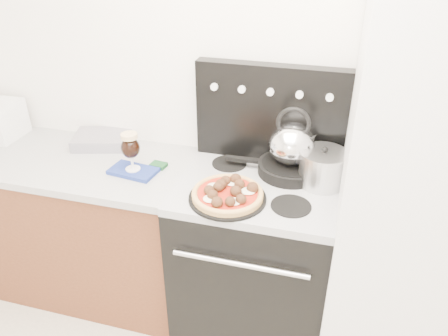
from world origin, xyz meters
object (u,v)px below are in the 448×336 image
(oven_mitt, at_px, (133,171))
(stock_pot, at_px, (322,169))
(pizza, at_px, (227,193))
(skillet, at_px, (290,168))
(base_cabinet, at_px, (74,225))
(pizza_pan, at_px, (227,198))
(stove_body, at_px, (254,260))
(fridge, at_px, (415,203))
(tea_kettle, at_px, (292,141))
(beer_glass, at_px, (131,152))

(oven_mitt, relative_size, stock_pot, 1.08)
(pizza, height_order, skillet, pizza)
(pizza, bearing_deg, oven_mitt, 165.92)
(stock_pot, bearing_deg, base_cabinet, -177.69)
(base_cabinet, distance_m, stock_pot, 1.51)
(pizza_pan, bearing_deg, stock_pot, 32.09)
(stove_body, bearing_deg, skillet, 46.46)
(skillet, bearing_deg, stock_pot, -19.95)
(skillet, bearing_deg, pizza, -127.82)
(fridge, relative_size, pizza_pan, 5.38)
(stove_body, relative_size, tea_kettle, 3.58)
(pizza_pan, bearing_deg, base_cabinet, 169.14)
(oven_mitt, relative_size, pizza, 0.74)
(pizza, relative_size, tea_kettle, 1.31)
(pizza, height_order, tea_kettle, tea_kettle)
(beer_glass, relative_size, stock_pot, 0.93)
(base_cabinet, relative_size, pizza_pan, 4.11)
(pizza_pan, height_order, skillet, skillet)
(stove_body, relative_size, pizza_pan, 2.49)
(beer_glass, relative_size, pizza, 0.63)
(pizza_pan, height_order, pizza, pizza)
(fridge, height_order, stock_pot, fridge)
(stock_pot, bearing_deg, pizza, -147.91)
(fridge, bearing_deg, oven_mitt, -179.62)
(fridge, height_order, oven_mitt, fridge)
(skillet, bearing_deg, tea_kettle, 0.00)
(fridge, relative_size, skillet, 6.06)
(oven_mitt, xyz_separation_m, tea_kettle, (0.77, 0.17, 0.19))
(stove_body, bearing_deg, stock_pot, 15.64)
(skillet, relative_size, stock_pot, 1.43)
(stove_body, xyz_separation_m, skillet, (0.13, 0.14, 0.51))
(base_cabinet, xyz_separation_m, fridge, (1.80, -0.05, 0.52))
(stove_body, distance_m, pizza, 0.55)
(beer_glass, bearing_deg, stock_pot, 7.09)
(base_cabinet, distance_m, pizza, 1.14)
(oven_mitt, bearing_deg, stock_pot, 7.09)
(fridge, xyz_separation_m, oven_mitt, (-1.34, -0.01, -0.04))
(fridge, xyz_separation_m, beer_glass, (-1.34, -0.01, 0.07))
(stove_body, bearing_deg, base_cabinet, 178.70)
(stove_body, bearing_deg, pizza_pan, -122.28)
(beer_glass, height_order, tea_kettle, tea_kettle)
(oven_mitt, distance_m, beer_glass, 0.11)
(fridge, distance_m, pizza, 0.82)
(pizza, distance_m, tea_kettle, 0.41)
(oven_mitt, bearing_deg, tea_kettle, 12.68)
(fridge, relative_size, beer_glass, 9.36)
(base_cabinet, bearing_deg, tea_kettle, 5.26)
(stove_body, distance_m, oven_mitt, 0.79)
(stock_pot, bearing_deg, skillet, 160.05)
(beer_glass, xyz_separation_m, stock_pot, (0.93, 0.12, -0.02))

